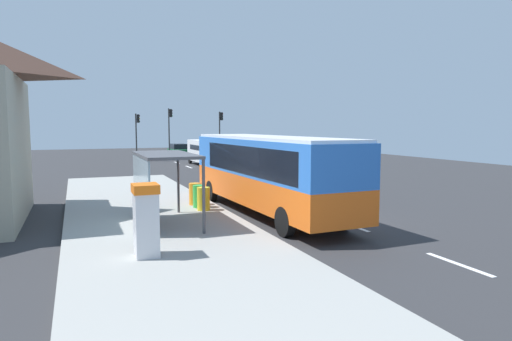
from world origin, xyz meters
name	(u,v)px	position (x,y,z in m)	size (l,w,h in m)	color
ground_plane	(220,180)	(0.00, 14.00, -0.02)	(56.00, 92.00, 0.04)	#2D2D30
sidewalk_platform	(154,221)	(-6.40, 2.00, 0.09)	(6.20, 30.00, 0.18)	#999993
lane_stripe_seg_0	(459,264)	(0.25, -6.00, 0.01)	(0.16, 2.20, 0.01)	silver
lane_stripe_seg_1	(350,225)	(0.25, -1.00, 0.01)	(0.16, 2.20, 0.01)	silver
lane_stripe_seg_2	(290,203)	(0.25, 4.00, 0.01)	(0.16, 2.20, 0.01)	silver
lane_stripe_seg_3	(251,189)	(0.25, 9.00, 0.01)	(0.16, 2.20, 0.01)	silver
lane_stripe_seg_4	(224,180)	(0.25, 14.00, 0.01)	(0.16, 2.20, 0.01)	silver
lane_stripe_seg_5	(204,172)	(0.25, 19.00, 0.01)	(0.16, 2.20, 0.01)	silver
lane_stripe_seg_6	(189,167)	(0.25, 24.00, 0.01)	(0.16, 2.20, 0.01)	silver
lane_stripe_seg_7	(177,163)	(0.25, 29.00, 0.01)	(0.16, 2.20, 0.01)	silver
bus	(267,170)	(-1.71, 2.17, 1.84)	(2.87, 11.08, 3.21)	orange
white_van	(205,150)	(2.20, 25.67, 1.34)	(2.12, 5.24, 2.30)	white
sedan_near	(179,150)	(2.30, 37.48, 0.79)	(1.92, 4.44, 1.52)	#195933
ticket_machine	(146,220)	(-7.34, -2.75, 1.17)	(0.66, 0.76, 1.94)	silver
recycling_bin_yellow	(203,199)	(-4.20, 2.99, 0.66)	(0.52, 0.52, 0.95)	yellow
recycling_bin_green	(199,196)	(-4.20, 3.69, 0.66)	(0.52, 0.52, 0.95)	green
recycling_bin_orange	(195,194)	(-4.20, 4.39, 0.66)	(0.52, 0.52, 0.95)	orange
traffic_light_near_side	(220,128)	(5.50, 31.31, 3.40)	(0.49, 0.28, 5.13)	#2D2D2D
traffic_light_far_side	(137,130)	(-3.10, 32.11, 3.24)	(0.49, 0.28, 4.86)	#2D2D2D
traffic_light_median	(170,126)	(0.39, 32.91, 3.60)	(0.49, 0.28, 5.46)	#2D2D2D
bus_shelter	(156,170)	(-6.41, 1.02, 2.10)	(1.80, 4.00, 2.50)	#4C4C51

